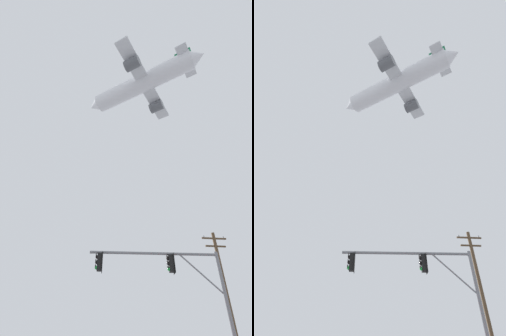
% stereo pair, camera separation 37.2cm
% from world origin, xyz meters
% --- Properties ---
extents(signal_pole_near, '(7.17, 0.62, 6.26)m').
position_xyz_m(signal_pole_near, '(2.69, 7.59, 4.77)').
color(signal_pole_near, slate).
rests_on(signal_pole_near, ground).
extents(utility_pole, '(2.20, 0.28, 10.38)m').
position_xyz_m(utility_pole, '(8.57, 14.16, 5.50)').
color(utility_pole, brown).
rests_on(utility_pole, ground).
extents(airplane, '(20.73, 16.33, 6.37)m').
position_xyz_m(airplane, '(4.36, 19.72, 41.65)').
color(airplane, white).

